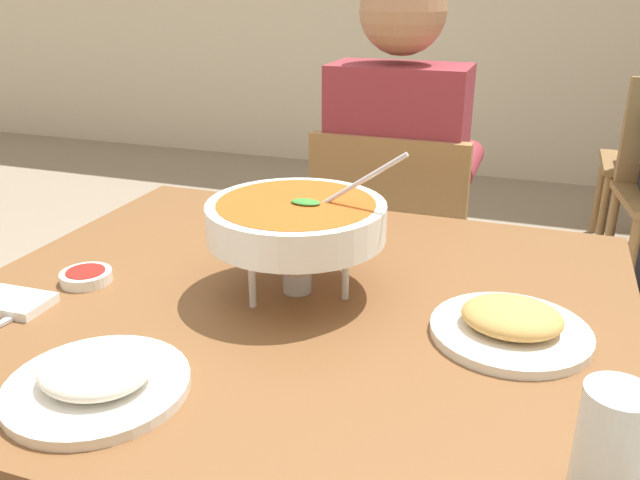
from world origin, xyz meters
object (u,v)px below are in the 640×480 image
(chair_diner_main, at_px, (392,263))
(drink_glass, at_px, (609,450))
(dining_table_main, at_px, (292,356))
(diner_main, at_px, (399,181))
(rice_plate, at_px, (96,378))
(curry_bowl, at_px, (295,221))
(sauce_dish, at_px, (86,276))
(appetizer_plate, at_px, (511,324))

(chair_diner_main, bearing_deg, drink_glass, -66.50)
(dining_table_main, bearing_deg, diner_main, 90.00)
(dining_table_main, xyz_separation_m, rice_plate, (-0.14, -0.33, 0.13))
(curry_bowl, bearing_deg, dining_table_main, -84.92)
(rice_plate, distance_m, sauce_dish, 0.36)
(appetizer_plate, xyz_separation_m, drink_glass, (0.11, -0.31, 0.04))
(dining_table_main, relative_size, curry_bowl, 3.37)
(drink_glass, bearing_deg, curry_bowl, 144.23)
(sauce_dish, height_order, drink_glass, drink_glass)
(diner_main, height_order, appetizer_plate, diner_main)
(appetizer_plate, bearing_deg, curry_bowl, 174.16)
(curry_bowl, relative_size, rice_plate, 1.39)
(dining_table_main, xyz_separation_m, appetizer_plate, (0.36, -0.01, 0.13))
(chair_diner_main, relative_size, diner_main, 0.69)
(dining_table_main, height_order, appetizer_plate, appetizer_plate)
(rice_plate, bearing_deg, chair_diner_main, 82.92)
(chair_diner_main, height_order, drink_glass, chair_diner_main)
(curry_bowl, xyz_separation_m, rice_plate, (-0.14, -0.36, -0.11))
(curry_bowl, relative_size, drink_glass, 2.56)
(chair_diner_main, relative_size, sauce_dish, 10.00)
(rice_plate, xyz_separation_m, appetizer_plate, (0.50, 0.33, 0.00))
(chair_diner_main, distance_m, sauce_dish, 0.96)
(rice_plate, height_order, sauce_dish, rice_plate)
(sauce_dish, relative_size, drink_glass, 0.69)
(drink_glass, bearing_deg, rice_plate, -178.09)
(diner_main, xyz_separation_m, drink_glass, (0.47, -1.12, 0.08))
(curry_bowl, bearing_deg, drink_glass, -35.77)
(appetizer_plate, relative_size, sauce_dish, 2.67)
(curry_bowl, height_order, rice_plate, curry_bowl)
(chair_diner_main, height_order, appetizer_plate, chair_diner_main)
(chair_diner_main, height_order, rice_plate, chair_diner_main)
(appetizer_plate, xyz_separation_m, sauce_dish, (-0.73, -0.06, -0.01))
(dining_table_main, distance_m, rice_plate, 0.38)
(chair_diner_main, height_order, diner_main, diner_main)
(chair_diner_main, bearing_deg, rice_plate, -97.08)
(curry_bowl, distance_m, sauce_dish, 0.39)
(appetizer_plate, distance_m, drink_glass, 0.33)
(diner_main, bearing_deg, dining_table_main, -90.00)
(sauce_dish, xyz_separation_m, drink_glass, (0.84, -0.25, 0.05))
(rice_plate, relative_size, appetizer_plate, 1.00)
(curry_bowl, bearing_deg, sauce_dish, -165.73)
(appetizer_plate, bearing_deg, diner_main, 113.76)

